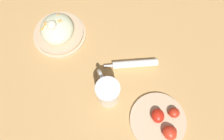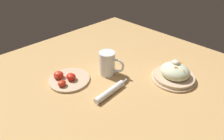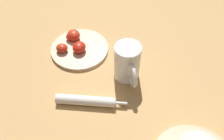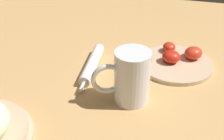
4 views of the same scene
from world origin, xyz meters
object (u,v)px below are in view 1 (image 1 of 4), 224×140
beer_mug (108,93)px  napkin_roll (135,64)px  salad_plate (58,31)px  tomato_plate (161,121)px

beer_mug → napkin_roll: beer_mug is taller
salad_plate → napkin_roll: bearing=65.3°
beer_mug → napkin_roll: bearing=139.9°
salad_plate → napkin_roll: size_ratio=1.05×
salad_plate → tomato_plate: bearing=47.0°
beer_mug → napkin_roll: 0.18m
salad_plate → napkin_roll: salad_plate is taller
napkin_roll → tomato_plate: size_ratio=1.05×
beer_mug → tomato_plate: beer_mug is taller
salad_plate → beer_mug: 0.35m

